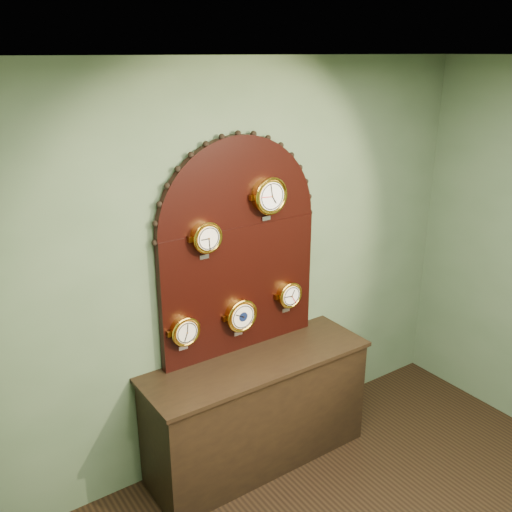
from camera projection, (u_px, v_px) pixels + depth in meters
wall_back at (235, 270)px, 3.88m from camera, size 4.00×0.00×4.00m
shop_counter at (258, 412)px, 4.01m from camera, size 1.60×0.50×0.80m
display_board at (239, 241)px, 3.76m from camera, size 1.26×0.06×1.53m
roman_clock at (206, 237)px, 3.53m from camera, size 0.21×0.08×0.26m
arabic_clock at (269, 196)px, 3.71m from camera, size 0.26×0.08×0.31m
hygrometer at (185, 331)px, 3.64m from camera, size 0.20×0.08×0.25m
barometer at (241, 315)px, 3.87m from camera, size 0.24×0.08×0.29m
tide_clock at (289, 295)px, 4.07m from camera, size 0.20×0.08×0.25m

